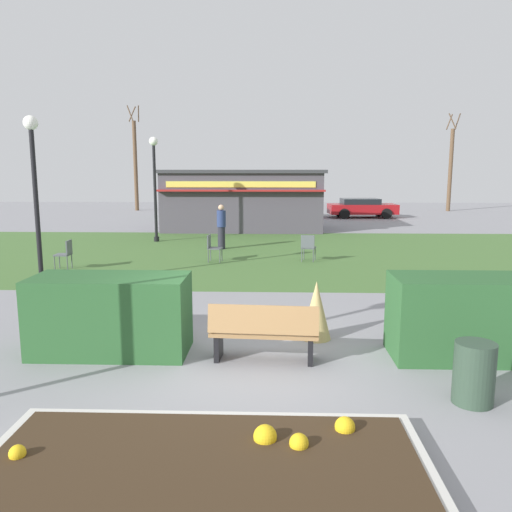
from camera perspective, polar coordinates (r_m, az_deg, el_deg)
ground_plane at (r=8.17m, az=-2.27°, el=-11.88°), size 80.00×80.00×0.00m
lawn_patch at (r=18.59m, az=0.16°, el=0.33°), size 36.00×12.00×0.01m
flower_bed at (r=5.38m, az=-5.89°, el=-23.13°), size 4.51×2.48×0.32m
park_bench at (r=8.10m, az=0.87°, el=-8.46°), size 1.73×0.64×0.95m
hedge_left at (r=8.77m, az=-15.82°, el=-6.31°), size 2.52×1.10×1.28m
hedge_right at (r=8.87m, az=21.95°, el=-6.35°), size 2.23×1.10×1.32m
ornamental_grass_behind_left at (r=9.51m, az=-10.18°, el=-5.71°), size 0.55×0.55×1.01m
ornamental_grass_behind_right at (r=9.21m, az=6.70°, el=-5.99°), size 0.54×0.54×1.05m
ornamental_grass_behind_center at (r=9.45m, az=-10.94°, el=-5.82°), size 0.71×0.71×1.01m
lamppost_mid at (r=14.18m, az=-23.36°, el=7.66°), size 0.36×0.36×4.31m
lamppost_far at (r=21.83m, az=-11.20°, el=8.65°), size 0.36×0.36×4.31m
trash_bin at (r=7.32m, az=23.05°, el=-11.88°), size 0.52×0.52×0.81m
food_kiosk at (r=26.06m, az=-1.43°, el=6.30°), size 8.02×4.57×2.98m
cafe_chair_west at (r=16.52m, az=-20.38°, el=0.41°), size 0.45×0.45×0.89m
cafe_chair_east at (r=16.89m, az=5.82°, el=1.15°), size 0.53×0.53×0.89m
cafe_chair_center at (r=16.83m, az=-4.87°, el=1.13°), size 0.47×0.47×0.89m
person_strolling at (r=19.49m, az=-3.87°, el=3.29°), size 0.34×0.34×1.69m
parked_car_west_slot at (r=32.97m, az=-6.07°, el=5.44°), size 4.36×2.38×1.20m
parked_car_center_slot at (r=32.66m, az=3.32°, el=5.44°), size 4.23×2.12×1.20m
parked_car_east_slot at (r=33.12m, az=11.66°, el=5.31°), size 4.30×2.24×1.20m
tree_left_bg at (r=40.15m, az=20.79°, el=9.12°), size 0.91×0.96×6.93m
tree_right_bg at (r=39.14m, az=-13.24°, el=9.92°), size 0.91×0.96×7.54m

